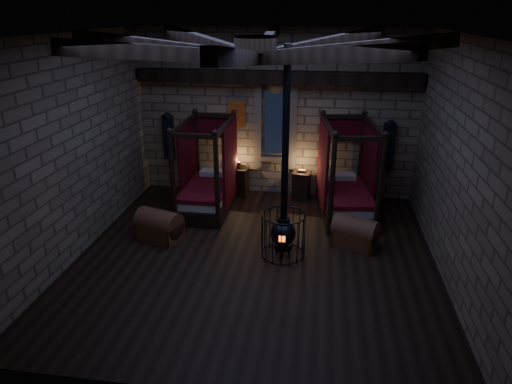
# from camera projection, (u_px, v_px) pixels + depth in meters

# --- Properties ---
(room) EXTENTS (7.02, 7.02, 4.29)m
(room) POSITION_uv_depth(u_px,v_px,m) (256.00, 62.00, 7.74)
(room) COLOR black
(room) RESTS_ON ground
(bed_left) EXTENTS (1.11, 2.09, 2.17)m
(bed_left) POSITION_uv_depth(u_px,v_px,m) (208.00, 188.00, 11.07)
(bed_left) COLOR black
(bed_left) RESTS_ON ground
(bed_right) EXTENTS (1.39, 2.25, 2.21)m
(bed_right) POSITION_uv_depth(u_px,v_px,m) (345.00, 193.00, 10.76)
(bed_right) COLOR black
(bed_right) RESTS_ON ground
(trunk_left) EXTENTS (1.05, 0.84, 0.67)m
(trunk_left) POSITION_uv_depth(u_px,v_px,m) (159.00, 226.00, 9.67)
(trunk_left) COLOR brown
(trunk_left) RESTS_ON ground
(trunk_right) EXTENTS (1.02, 0.86, 0.65)m
(trunk_right) POSITION_uv_depth(u_px,v_px,m) (355.00, 233.00, 9.40)
(trunk_right) COLOR brown
(trunk_right) RESTS_ON ground
(nightstand_left) EXTENTS (0.52, 0.50, 0.93)m
(nightstand_left) POSITION_uv_depth(u_px,v_px,m) (239.00, 181.00, 11.92)
(nightstand_left) COLOR black
(nightstand_left) RESTS_ON ground
(nightstand_right) EXTENTS (0.52, 0.50, 0.80)m
(nightstand_right) POSITION_uv_depth(u_px,v_px,m) (301.00, 185.00, 11.68)
(nightstand_right) COLOR black
(nightstand_right) RESTS_ON ground
(stove) EXTENTS (0.87, 0.87, 4.05)m
(stove) POSITION_uv_depth(u_px,v_px,m) (283.00, 229.00, 8.93)
(stove) COLOR black
(stove) RESTS_ON ground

